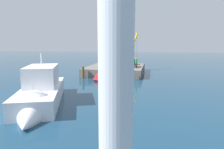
# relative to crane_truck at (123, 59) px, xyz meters

# --- Properties ---
(ground) EXTENTS (200.00, 200.00, 0.00)m
(ground) POSITION_rel_crane_truck_xyz_m (6.02, -1.29, -2.63)
(ground) COLOR navy
(dock) EXTENTS (12.43, 9.68, 1.31)m
(dock) POSITION_rel_crane_truck_xyz_m (-0.11, -1.29, -1.97)
(dock) COLOR slate
(dock) RESTS_ON ground
(crane_truck) EXTENTS (10.38, 3.70, 6.21)m
(crane_truck) POSITION_rel_crane_truck_xyz_m (0.00, 0.00, 0.00)
(crane_truck) COLOR black
(crane_truck) RESTS_ON dock
(dock_worker) EXTENTS (0.34, 0.34, 1.71)m
(dock_worker) POSITION_rel_crane_truck_xyz_m (2.60, 2.54, -0.44)
(dock_worker) COLOR #292929
(dock_worker) RESTS_ON dock
(salvaged_car) EXTENTS (4.24, 3.71, 3.63)m
(salvaged_car) POSITION_rel_crane_truck_xyz_m (8.30, -1.64, -2.04)
(salvaged_car) COLOR red
(salvaged_car) RESTS_ON ground
(moored_yacht) EXTENTS (12.15, 7.23, 5.83)m
(moored_yacht) POSITION_rel_crane_truck_xyz_m (20.75, -4.11, -2.05)
(moored_yacht) COLOR white
(moored_yacht) RESTS_ON ground
(piling_near) EXTENTS (0.40, 0.40, 1.82)m
(piling_near) POSITION_rel_crane_truck_xyz_m (6.57, -5.30, -1.72)
(piling_near) COLOR brown
(piling_near) RESTS_ON ground
(piling_mid) EXTENTS (0.30, 0.30, 2.09)m
(piling_mid) POSITION_rel_crane_truck_xyz_m (6.75, -2.57, -1.58)
(piling_mid) COLOR brown
(piling_mid) RESTS_ON ground
(piling_far) EXTENTS (0.42, 0.42, 2.03)m
(piling_far) POSITION_rel_crane_truck_xyz_m (6.84, -0.25, -1.61)
(piling_far) COLOR brown
(piling_far) RESTS_ON ground
(piling_end) EXTENTS (0.34, 0.34, 1.88)m
(piling_end) POSITION_rel_crane_truck_xyz_m (6.77, 2.01, -1.69)
(piling_end) COLOR brown
(piling_end) RESTS_ON ground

